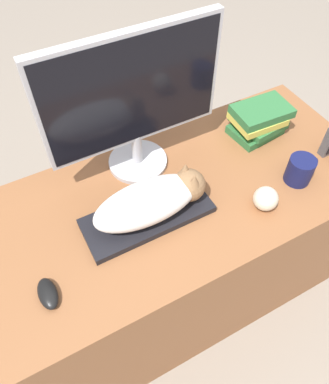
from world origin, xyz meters
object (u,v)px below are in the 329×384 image
at_px(keyboard, 147,215).
at_px(monitor, 133,98).
at_px(computer_mouse, 48,294).
at_px(cat, 155,199).
at_px(coffee_mug, 300,170).
at_px(book_stack, 258,120).
at_px(baseball, 266,199).

bearing_deg(keyboard, monitor, 71.24).
xyz_separation_m(keyboard, monitor, (0.08, 0.23, 0.27)).
xyz_separation_m(monitor, computer_mouse, (-0.43, -0.33, -0.27)).
xyz_separation_m(keyboard, cat, (0.03, 0.00, 0.07)).
height_order(cat, coffee_mug, cat).
height_order(computer_mouse, book_stack, book_stack).
bearing_deg(monitor, computer_mouse, -142.39).
height_order(keyboard, cat, cat).
xyz_separation_m(computer_mouse, baseball, (0.70, -0.03, 0.02)).
relative_size(keyboard, coffee_mug, 3.38).
distance_m(computer_mouse, book_stack, 0.94).
bearing_deg(baseball, monitor, 126.98).
bearing_deg(monitor, baseball, -53.02).
bearing_deg(monitor, book_stack, -7.92).
bearing_deg(coffee_mug, baseball, -167.46).
distance_m(cat, baseball, 0.35).
height_order(cat, book_stack, cat).
relative_size(keyboard, monitor, 0.71).
relative_size(cat, coffee_mug, 3.05).
distance_m(cat, book_stack, 0.54).
bearing_deg(keyboard, book_stack, 16.54).
bearing_deg(book_stack, baseball, -122.89).
bearing_deg(cat, monitor, 77.53).
xyz_separation_m(baseball, book_stack, (0.19, 0.30, 0.02)).
height_order(computer_mouse, coffee_mug, coffee_mug).
height_order(cat, baseball, cat).
bearing_deg(baseball, book_stack, 57.11).
bearing_deg(coffee_mug, book_stack, 85.66).
relative_size(cat, baseball, 4.61).
xyz_separation_m(coffee_mug, book_stack, (0.02, 0.26, 0.01)).
relative_size(cat, computer_mouse, 3.73).
distance_m(keyboard, coffee_mug, 0.53).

